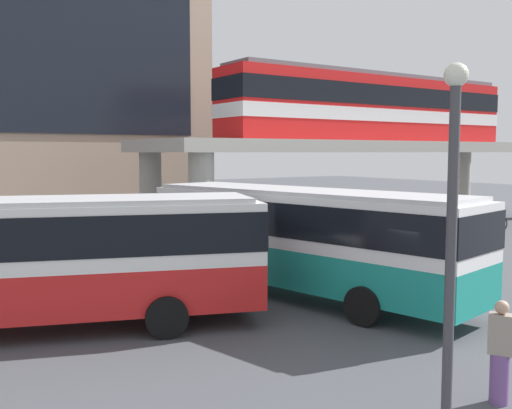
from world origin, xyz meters
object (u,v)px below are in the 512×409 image
(bus_secondary, at_px, (31,250))
(bicycle_blue, at_px, (442,228))
(bicycle_green, at_px, (440,234))
(bicycle_black, at_px, (364,239))
(bicycle_brown, at_px, (460,237))
(bicycle_red, at_px, (400,240))
(train, at_px, (372,107))
(pedestrian_waiting_near_stop, at_px, (500,355))
(bus_main, at_px, (301,230))
(bicycle_silver, at_px, (497,224))

(bus_secondary, relative_size, bicycle_blue, 6.28)
(bus_secondary, xyz_separation_m, bicycle_green, (19.95, 4.12, -1.63))
(bicycle_black, bearing_deg, bicycle_green, -10.54)
(bicycle_brown, height_order, bicycle_red, same)
(bicycle_green, bearing_deg, bicycle_blue, 36.49)
(train, height_order, pedestrian_waiting_near_stop, train)
(bicycle_brown, distance_m, pedestrian_waiting_near_stop, 18.17)
(train, relative_size, bus_secondary, 1.73)
(bus_secondary, height_order, bicycle_blue, bus_secondary)
(train, xyz_separation_m, bicycle_black, (-5.60, -5.25, -6.51))
(bus_main, relative_size, bicycle_silver, 6.32)
(bicycle_brown, distance_m, bicycle_green, 1.31)
(bicycle_brown, xyz_separation_m, bicycle_silver, (5.77, 1.98, 0.00))
(train, bearing_deg, pedestrian_waiting_near_stop, -129.54)
(pedestrian_waiting_near_stop, bearing_deg, bicycle_green, 41.89)
(bus_secondary, relative_size, bicycle_brown, 6.39)
(bicycle_silver, height_order, bicycle_green, same)
(bicycle_silver, bearing_deg, bicycle_brown, -161.04)
(pedestrian_waiting_near_stop, bearing_deg, bicycle_red, 48.28)
(bus_main, height_order, bicycle_brown, bus_main)
(bicycle_brown, height_order, bicycle_green, same)
(bus_main, height_order, bicycle_green, bus_main)
(train, height_order, bicycle_brown, train)
(bicycle_red, bearing_deg, bicycle_blue, 18.91)
(bicycle_green, bearing_deg, bus_secondary, -168.33)
(bicycle_brown, height_order, bicycle_blue, same)
(bicycle_black, bearing_deg, bicycle_silver, -0.68)
(bicycle_blue, height_order, pedestrian_waiting_near_stop, pedestrian_waiting_near_stop)
(train, distance_m, bus_secondary, 24.06)
(bicycle_red, bearing_deg, bus_main, -154.05)
(bicycle_black, bearing_deg, bus_main, -144.96)
(bicycle_red, height_order, bicycle_silver, same)
(bicycle_blue, height_order, bicycle_silver, same)
(bicycle_blue, bearing_deg, train, 95.23)
(bicycle_brown, bearing_deg, bicycle_silver, 18.96)
(bus_main, relative_size, pedestrian_waiting_near_stop, 6.26)
(bus_main, height_order, bus_secondary, same)
(bicycle_black, distance_m, pedestrian_waiting_near_stop, 16.82)
(bus_secondary, distance_m, bicycle_blue, 22.41)
(bus_secondary, height_order, bicycle_green, bus_secondary)
(train, bearing_deg, bicycle_red, -124.97)
(bicycle_silver, bearing_deg, bus_main, -162.84)
(train, bearing_deg, bicycle_blue, -84.77)
(bus_main, xyz_separation_m, bicycle_green, (12.39, 4.87, -1.63))
(train, distance_m, bicycle_silver, 9.48)
(bicycle_red, relative_size, bicycle_blue, 0.98)
(train, relative_size, bicycle_blue, 10.87)
(bicycle_red, bearing_deg, bicycle_silver, 7.06)
(bicycle_blue, bearing_deg, pedestrian_waiting_near_stop, -138.66)
(bicycle_black, relative_size, bicycle_silver, 0.98)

